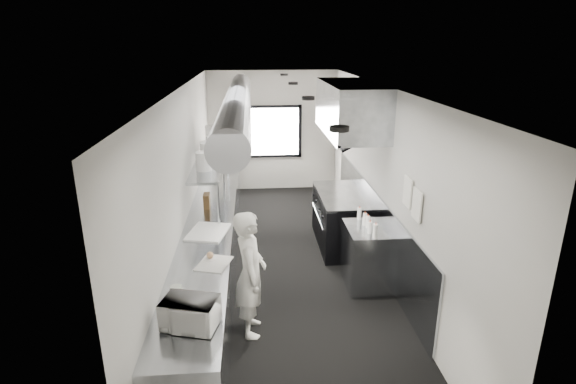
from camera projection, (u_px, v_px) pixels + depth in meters
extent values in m
cube|color=black|center=(286.00, 265.00, 7.30)|extent=(3.00, 8.00, 0.01)
cube|color=beige|center=(286.00, 88.00, 6.41)|extent=(3.00, 8.00, 0.01)
cube|color=beige|center=(273.00, 131.00, 10.63)|extent=(3.00, 0.02, 2.80)
cube|color=beige|center=(331.00, 356.00, 3.08)|extent=(3.00, 0.02, 2.80)
cube|color=beige|center=(186.00, 184.00, 6.74)|extent=(0.02, 8.00, 2.80)
cube|color=beige|center=(383.00, 179.00, 6.97)|extent=(0.02, 8.00, 2.80)
cube|color=gray|center=(373.00, 223.00, 7.52)|extent=(0.03, 5.50, 1.10)
cylinder|color=gray|center=(237.00, 102.00, 6.81)|extent=(0.40, 6.40, 0.40)
cube|color=white|center=(273.00, 132.00, 10.60)|extent=(1.20, 0.03, 1.10)
cube|color=black|center=(273.00, 107.00, 10.43)|extent=(1.36, 0.03, 0.08)
cube|color=black|center=(273.00, 155.00, 10.80)|extent=(1.36, 0.03, 0.08)
cube|color=black|center=(245.00, 132.00, 10.57)|extent=(0.08, 0.03, 1.25)
cube|color=black|center=(300.00, 131.00, 10.67)|extent=(0.08, 0.03, 1.25)
cube|color=gray|center=(350.00, 108.00, 7.28)|extent=(0.80, 2.20, 0.80)
cube|color=gray|center=(326.00, 132.00, 7.38)|extent=(0.05, 2.20, 0.05)
cube|color=black|center=(345.00, 129.00, 7.39)|extent=(0.50, 2.10, 0.28)
cube|color=gray|center=(210.00, 256.00, 6.60)|extent=(0.70, 6.00, 0.90)
cube|color=gray|center=(211.00, 158.00, 7.66)|extent=(0.45, 3.00, 0.04)
cylinder|color=gray|center=(218.00, 204.00, 6.46)|extent=(0.04, 0.04, 0.66)
cylinder|color=gray|center=(223.00, 176.00, 7.78)|extent=(0.04, 0.04, 0.66)
cylinder|color=gray|center=(227.00, 156.00, 9.10)|extent=(0.04, 0.04, 0.66)
cube|color=black|center=(343.00, 220.00, 7.90)|extent=(0.85, 1.60, 0.90)
cube|color=gray|center=(344.00, 195.00, 7.75)|extent=(0.85, 1.60, 0.04)
cube|color=gray|center=(319.00, 221.00, 7.87)|extent=(0.03, 1.55, 0.80)
cylinder|color=gray|center=(318.00, 216.00, 7.83)|extent=(0.03, 1.30, 0.03)
cube|color=gray|center=(368.00, 256.00, 6.59)|extent=(0.65, 0.80, 0.90)
cube|color=gray|center=(224.00, 181.00, 10.09)|extent=(0.70, 1.20, 0.90)
cube|color=white|center=(408.00, 192.00, 5.77)|extent=(0.02, 0.28, 0.38)
cube|color=white|center=(417.00, 205.00, 5.46)|extent=(0.02, 0.28, 0.38)
imported|color=silver|center=(250.00, 274.00, 5.40)|extent=(0.39, 0.58, 1.58)
imported|color=white|center=(190.00, 313.00, 4.19)|extent=(0.54, 0.46, 0.28)
cylinder|color=#AAB1A3|center=(172.00, 315.00, 4.31)|extent=(0.16, 0.16, 0.11)
cylinder|color=#AAB1A3|center=(176.00, 291.00, 4.74)|extent=(0.14, 0.14, 0.09)
cube|color=white|center=(214.00, 263.00, 5.41)|extent=(0.46, 0.52, 0.01)
cylinder|color=silver|center=(210.00, 259.00, 5.52)|extent=(0.21, 0.21, 0.01)
sphere|color=tan|center=(210.00, 255.00, 5.50)|extent=(0.08, 0.08, 0.08)
cube|color=silver|center=(208.00, 232.00, 6.28)|extent=(0.62, 0.74, 0.02)
cube|color=#513B1C|center=(207.00, 201.00, 7.19)|extent=(0.10, 0.21, 0.23)
cylinder|color=silver|center=(204.00, 161.00, 6.80)|extent=(0.32, 0.32, 0.28)
cylinder|color=silver|center=(207.00, 152.00, 7.32)|extent=(0.31, 0.31, 0.31)
cylinder|color=silver|center=(212.00, 144.00, 7.84)|extent=(0.26, 0.26, 0.30)
cylinder|color=silver|center=(213.00, 136.00, 8.27)|extent=(0.34, 0.34, 0.39)
cylinder|color=silver|center=(375.00, 231.00, 6.08)|extent=(0.09, 0.09, 0.20)
cylinder|color=silver|center=(370.00, 228.00, 6.23)|extent=(0.08, 0.08, 0.17)
cylinder|color=silver|center=(368.00, 222.00, 6.42)|extent=(0.07, 0.07, 0.17)
cylinder|color=silver|center=(365.00, 219.00, 6.51)|extent=(0.07, 0.07, 0.18)
cylinder|color=silver|center=(359.00, 214.00, 6.72)|extent=(0.07, 0.07, 0.19)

